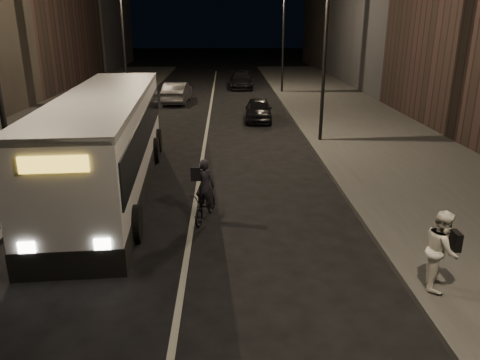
{
  "coord_description": "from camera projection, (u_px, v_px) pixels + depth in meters",
  "views": [
    {
      "loc": [
        1.02,
        -9.96,
        5.71
      ],
      "look_at": [
        1.4,
        2.22,
        1.5
      ],
      "focal_mm": 35.0,
      "sensor_mm": 36.0,
      "label": 1
    }
  ],
  "objects": [
    {
      "name": "ground",
      "position": [
        185.0,
        269.0,
        11.25
      ],
      "size": [
        180.0,
        180.0,
        0.0
      ],
      "primitive_type": "plane",
      "color": "black",
      "rests_on": "ground"
    },
    {
      "name": "sidewalk_right",
      "position": [
        367.0,
        131.0,
        24.7
      ],
      "size": [
        7.0,
        70.0,
        0.16
      ],
      "primitive_type": "cube",
      "color": "#383836",
      "rests_on": "ground"
    },
    {
      "name": "sidewalk_left",
      "position": [
        42.0,
        134.0,
        24.19
      ],
      "size": [
        7.0,
        70.0,
        0.16
      ],
      "primitive_type": "cube",
      "color": "#383836",
      "rests_on": "ground"
    },
    {
      "name": "streetlight_right_mid",
      "position": [
        320.0,
        27.0,
        20.99
      ],
      "size": [
        1.2,
        0.44,
        8.12
      ],
      "color": "black",
      "rests_on": "sidewalk_right"
    },
    {
      "name": "streetlight_right_far",
      "position": [
        280.0,
        24.0,
        36.11
      ],
      "size": [
        1.2,
        0.44,
        8.12
      ],
      "color": "black",
      "rests_on": "sidewalk_right"
    },
    {
      "name": "streetlight_left_far",
      "position": [
        126.0,
        25.0,
        30.12
      ],
      "size": [
        1.2,
        0.44,
        8.12
      ],
      "color": "black",
      "rests_on": "sidewalk_left"
    },
    {
      "name": "city_bus",
      "position": [
        107.0,
        138.0,
        16.05
      ],
      "size": [
        3.58,
        12.61,
        3.36
      ],
      "rotation": [
        0.0,
        0.0,
        0.07
      ],
      "color": "silver",
      "rests_on": "ground"
    },
    {
      "name": "cyclist_on_bicycle",
      "position": [
        205.0,
        200.0,
        13.81
      ],
      "size": [
        1.05,
        1.79,
        1.95
      ],
      "rotation": [
        0.0,
        0.0,
        -0.29
      ],
      "color": "black",
      "rests_on": "ground"
    },
    {
      "name": "pedestrian_woman",
      "position": [
        441.0,
        250.0,
        9.97
      ],
      "size": [
        0.9,
        1.02,
        1.77
      ],
      "primitive_type": "imported",
      "rotation": [
        0.0,
        0.0,
        1.26
      ],
      "color": "white",
      "rests_on": "sidewalk_right"
    },
    {
      "name": "car_near",
      "position": [
        258.0,
        110.0,
        27.49
      ],
      "size": [
        1.75,
        3.89,
        1.3
      ],
      "primitive_type": "imported",
      "rotation": [
        0.0,
        0.0,
        -0.06
      ],
      "color": "black",
      "rests_on": "ground"
    },
    {
      "name": "car_mid",
      "position": [
        177.0,
        92.0,
        33.33
      ],
      "size": [
        1.87,
        4.58,
        1.48
      ],
      "primitive_type": "imported",
      "rotation": [
        0.0,
        0.0,
        3.07
      ],
      "color": "#343336",
      "rests_on": "ground"
    },
    {
      "name": "car_far",
      "position": [
        241.0,
        80.0,
        40.52
      ],
      "size": [
        1.96,
        4.8,
        1.39
      ],
      "primitive_type": "imported",
      "rotation": [
        0.0,
        0.0,
        -0.0
      ],
      "color": "black",
      "rests_on": "ground"
    }
  ]
}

